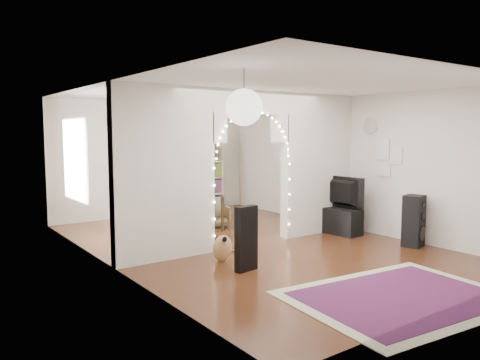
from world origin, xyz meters
TOP-DOWN VIEW (x-y plane):
  - floor at (0.00, 0.00)m, footprint 7.50×7.50m
  - ceiling at (0.00, 0.00)m, footprint 5.00×7.50m
  - wall_back at (0.00, 3.75)m, footprint 5.00×0.02m
  - wall_front at (0.00, -3.75)m, footprint 5.00×0.02m
  - wall_left at (-2.50, 0.00)m, footprint 0.02×7.50m
  - wall_right at (2.50, 0.00)m, footprint 0.02×7.50m
  - divider_wall at (0.00, 0.00)m, footprint 5.00×0.20m
  - fairy_lights at (0.00, -0.13)m, footprint 1.64×0.04m
  - window at (-2.47, 1.80)m, footprint 0.04×1.20m
  - wall_clock at (2.48, -0.60)m, footprint 0.03×0.31m
  - picture_frames at (2.48, -1.00)m, footprint 0.02×0.50m
  - paper_lantern at (-1.90, -2.40)m, footprint 0.40×0.40m
  - ceiling_fan at (0.00, 2.00)m, footprint 1.10×1.10m
  - area_rug at (-0.15, -3.22)m, footprint 2.81×2.21m
  - guitar_case at (-1.00, -1.24)m, footprint 0.37×0.17m
  - acoustic_guitar at (-1.01, -0.65)m, footprint 0.36×0.20m
  - tabby_cat at (-0.48, -0.53)m, footprint 0.29×0.48m
  - floor_speaker at (2.20, -1.81)m, footprint 0.41×0.38m
  - media_console at (1.93, -0.28)m, footprint 0.47×1.02m
  - tv at (1.93, -0.28)m, footprint 0.21×1.08m
  - bookcase at (0.88, 3.50)m, footprint 1.67×0.87m
  - dining_table at (-0.56, 1.58)m, footprint 1.26×0.89m
  - flower_vase at (-0.56, 1.58)m, footprint 0.20×0.20m
  - dining_chair_left at (0.35, 1.61)m, footprint 0.59×0.60m
  - dining_chair_right at (0.83, 2.98)m, footprint 0.60×0.61m

SIDE VIEW (x-z plane):
  - floor at x=0.00m, z-range 0.00..0.00m
  - area_rug at x=-0.15m, z-range 0.00..0.02m
  - tabby_cat at x=-0.48m, z-range -0.03..0.29m
  - dining_chair_left at x=0.35m, z-range 0.00..0.44m
  - dining_chair_right at x=0.83m, z-range 0.00..0.45m
  - media_console at x=1.93m, z-range 0.00..0.50m
  - acoustic_guitar at x=-1.01m, z-range -0.05..0.80m
  - floor_speaker at x=2.20m, z-range 0.00..0.90m
  - guitar_case at x=-1.00m, z-range 0.00..0.94m
  - dining_table at x=-0.56m, z-range 0.30..1.06m
  - tv at x=1.93m, z-range 0.50..1.12m
  - bookcase at x=0.88m, z-range 0.00..1.66m
  - flower_vase at x=-0.56m, z-range 0.76..0.95m
  - wall_back at x=0.00m, z-range 0.00..2.70m
  - wall_front at x=0.00m, z-range 0.00..2.70m
  - wall_left at x=-2.50m, z-range 0.00..2.70m
  - wall_right at x=2.50m, z-range 0.00..2.70m
  - divider_wall at x=0.00m, z-range 0.07..2.77m
  - window at x=-2.47m, z-range 0.80..2.20m
  - picture_frames at x=2.48m, z-range 1.15..1.85m
  - fairy_lights at x=0.00m, z-range 0.75..2.35m
  - wall_clock at x=2.48m, z-range 1.95..2.25m
  - paper_lantern at x=-1.90m, z-range 2.05..2.45m
  - ceiling_fan at x=0.00m, z-range 2.25..2.55m
  - ceiling at x=0.00m, z-range 2.69..2.71m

